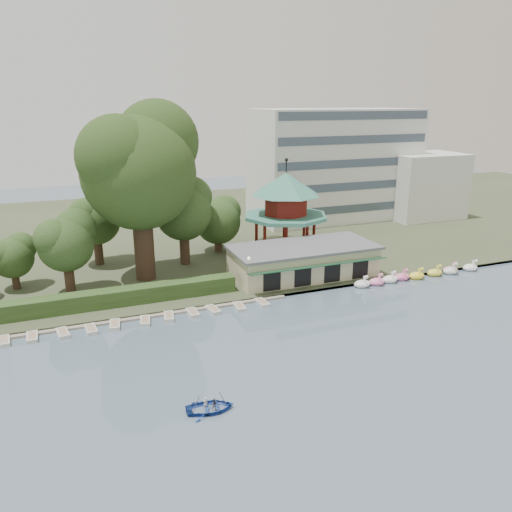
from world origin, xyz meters
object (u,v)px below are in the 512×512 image
dock (135,317)px  boathouse (303,260)px  big_tree (140,163)px  pavilion (286,205)px  rowboat_with_passengers (210,405)px

dock → boathouse: boathouse is taller
big_tree → pavilion: bearing=10.3°
pavilion → rowboat_with_passengers: bearing=-122.3°
boathouse → pavilion: size_ratio=1.38×
boathouse → rowboat_with_passengers: boathouse is taller
boathouse → rowboat_with_passengers: size_ratio=3.41×
dock → boathouse: 22.62m
dock → big_tree: size_ratio=1.56×
pavilion → big_tree: big_tree is taller
dock → pavilion: size_ratio=2.52×
pavilion → dock: bearing=-148.3°
pavilion → rowboat_with_passengers: pavilion is taller
big_tree → rowboat_with_passengers: (-0.37, -29.71, -14.21)m
rowboat_with_passengers → pavilion: bearing=57.7°
boathouse → big_tree: 23.36m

